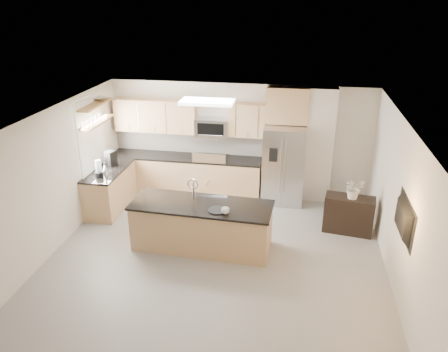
% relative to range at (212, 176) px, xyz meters
% --- Properties ---
extents(floor, '(6.50, 6.50, 0.00)m').
position_rel_range_xyz_m(floor, '(0.60, -2.92, -0.47)').
color(floor, gray).
rests_on(floor, ground).
extents(ceiling, '(6.00, 6.50, 0.02)m').
position_rel_range_xyz_m(ceiling, '(0.60, -2.92, 2.13)').
color(ceiling, white).
rests_on(ceiling, wall_back).
extents(wall_back, '(6.00, 0.02, 2.60)m').
position_rel_range_xyz_m(wall_back, '(0.60, 0.33, 0.83)').
color(wall_back, beige).
rests_on(wall_back, floor).
extents(wall_front, '(6.00, 0.02, 2.60)m').
position_rel_range_xyz_m(wall_front, '(0.60, -6.17, 0.83)').
color(wall_front, beige).
rests_on(wall_front, floor).
extents(wall_left, '(0.02, 6.50, 2.60)m').
position_rel_range_xyz_m(wall_left, '(-2.40, -2.92, 0.83)').
color(wall_left, beige).
rests_on(wall_left, floor).
extents(wall_right, '(0.02, 6.50, 2.60)m').
position_rel_range_xyz_m(wall_right, '(3.60, -2.92, 0.83)').
color(wall_right, beige).
rests_on(wall_right, floor).
extents(back_counter, '(3.55, 0.66, 1.44)m').
position_rel_range_xyz_m(back_counter, '(-0.63, 0.01, -0.00)').
color(back_counter, tan).
rests_on(back_counter, floor).
extents(left_counter, '(0.66, 1.50, 0.92)m').
position_rel_range_xyz_m(left_counter, '(-2.07, -1.07, -0.01)').
color(left_counter, tan).
rests_on(left_counter, floor).
extents(range, '(0.76, 0.64, 1.14)m').
position_rel_range_xyz_m(range, '(0.00, 0.00, 0.00)').
color(range, black).
rests_on(range, floor).
extents(upper_cabinets, '(3.50, 0.33, 0.75)m').
position_rel_range_xyz_m(upper_cabinets, '(-0.70, 0.16, 1.35)').
color(upper_cabinets, tan).
rests_on(upper_cabinets, wall_back).
extents(microwave, '(0.76, 0.40, 0.40)m').
position_rel_range_xyz_m(microwave, '(0.00, 0.12, 1.16)').
color(microwave, '#B1B1B4').
rests_on(microwave, upper_cabinets).
extents(refrigerator, '(0.92, 0.78, 1.78)m').
position_rel_range_xyz_m(refrigerator, '(1.66, -0.05, 0.42)').
color(refrigerator, '#B1B1B4').
rests_on(refrigerator, floor).
extents(partition_column, '(0.60, 0.30, 2.60)m').
position_rel_range_xyz_m(partition_column, '(2.42, 0.18, 0.83)').
color(partition_column, silver).
rests_on(partition_column, floor).
extents(window, '(0.04, 1.15, 1.65)m').
position_rel_range_xyz_m(window, '(-2.38, -1.07, 1.18)').
color(window, white).
rests_on(window, wall_left).
extents(shelf_lower, '(0.30, 1.20, 0.04)m').
position_rel_range_xyz_m(shelf_lower, '(-2.25, -0.97, 1.48)').
color(shelf_lower, brown).
rests_on(shelf_lower, wall_left).
extents(shelf_upper, '(0.30, 1.20, 0.04)m').
position_rel_range_xyz_m(shelf_upper, '(-2.25, -0.97, 1.85)').
color(shelf_upper, brown).
rests_on(shelf_upper, wall_left).
extents(ceiling_fixture, '(1.00, 0.50, 0.06)m').
position_rel_range_xyz_m(ceiling_fixture, '(0.20, -1.32, 2.09)').
color(ceiling_fixture, white).
rests_on(ceiling_fixture, ceiling).
extents(island, '(2.63, 1.05, 1.32)m').
position_rel_range_xyz_m(island, '(0.28, -2.29, -0.02)').
color(island, tan).
rests_on(island, floor).
extents(credenza, '(1.00, 0.53, 0.76)m').
position_rel_range_xyz_m(credenza, '(3.03, -1.24, -0.09)').
color(credenza, black).
rests_on(credenza, floor).
extents(cup, '(0.18, 0.18, 0.11)m').
position_rel_range_xyz_m(cup, '(0.77, -2.58, 0.48)').
color(cup, white).
rests_on(cup, island).
extents(platter, '(0.38, 0.38, 0.02)m').
position_rel_range_xyz_m(platter, '(0.61, -2.50, 0.43)').
color(platter, black).
rests_on(platter, island).
extents(blender, '(0.16, 0.16, 0.37)m').
position_rel_range_xyz_m(blender, '(-2.07, -1.47, 0.61)').
color(blender, black).
rests_on(blender, left_counter).
extents(kettle, '(0.20, 0.20, 0.25)m').
position_rel_range_xyz_m(kettle, '(-2.03, -1.29, 0.56)').
color(kettle, '#B1B1B4').
rests_on(kettle, left_counter).
extents(coffee_maker, '(0.24, 0.26, 0.33)m').
position_rel_range_xyz_m(coffee_maker, '(-2.09, -0.82, 0.61)').
color(coffee_maker, black).
rests_on(coffee_maker, left_counter).
extents(bowl, '(0.44, 0.44, 0.09)m').
position_rel_range_xyz_m(bowl, '(-2.25, -0.67, 1.91)').
color(bowl, '#B1B1B4').
rests_on(bowl, shelf_upper).
extents(flower_vase, '(0.70, 0.66, 0.63)m').
position_rel_range_xyz_m(flower_vase, '(3.07, -1.27, 0.61)').
color(flower_vase, silver).
rests_on(flower_vase, credenza).
extents(television, '(0.14, 1.08, 0.62)m').
position_rel_range_xyz_m(television, '(3.51, -3.12, 0.88)').
color(television, black).
rests_on(television, wall_right).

